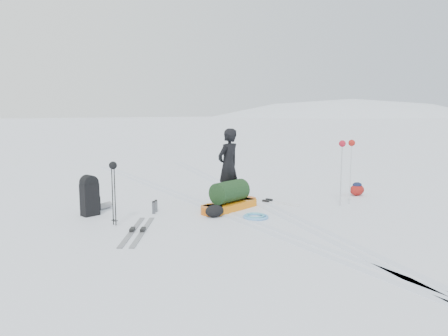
% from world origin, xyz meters
% --- Properties ---
extents(ground, '(200.00, 200.00, 0.00)m').
position_xyz_m(ground, '(0.00, 0.00, 0.00)').
color(ground, white).
rests_on(ground, ground).
extents(ski_tracks, '(3.38, 17.97, 0.01)m').
position_xyz_m(ski_tracks, '(0.61, 0.88, 0.00)').
color(ski_tracks, silver).
rests_on(ski_tracks, ground).
extents(skier, '(0.75, 0.63, 1.76)m').
position_xyz_m(skier, '(0.56, 1.05, 0.88)').
color(skier, black).
rests_on(skier, ground).
extents(pulk_sled, '(1.71, 1.05, 0.63)m').
position_xyz_m(pulk_sled, '(0.26, 0.43, 0.24)').
color(pulk_sled, orange).
rests_on(pulk_sled, ground).
extents(expedition_rucksack, '(0.78, 0.79, 0.86)m').
position_xyz_m(expedition_rucksack, '(-2.55, 1.33, 0.39)').
color(expedition_rucksack, black).
rests_on(expedition_rucksack, ground).
extents(ski_poles_black, '(0.15, 0.17, 1.23)m').
position_xyz_m(ski_poles_black, '(-2.33, 0.27, 1.01)').
color(ski_poles_black, black).
rests_on(ski_poles_black, ground).
extents(ski_poles_silver, '(0.48, 0.20, 1.51)m').
position_xyz_m(ski_poles_silver, '(2.82, -0.44, 1.26)').
color(ski_poles_silver, '#B7B9BE').
rests_on(ski_poles_silver, ground).
extents(touring_skis_grey, '(1.16, 1.85, 0.07)m').
position_xyz_m(touring_skis_grey, '(-2.08, -0.38, 0.02)').
color(touring_skis_grey, gray).
rests_on(touring_skis_grey, ground).
extents(touring_skis_white, '(0.99, 1.61, 0.06)m').
position_xyz_m(touring_skis_white, '(1.42, 0.67, 0.01)').
color(touring_skis_white, silver).
rests_on(touring_skis_white, ground).
extents(rope_coil, '(0.64, 0.64, 0.06)m').
position_xyz_m(rope_coil, '(0.36, -0.50, 0.03)').
color(rope_coil, '#5EA5E5').
rests_on(rope_coil, ground).
extents(small_daypack, '(0.45, 0.37, 0.34)m').
position_xyz_m(small_daypack, '(3.89, 0.26, 0.17)').
color(small_daypack, maroon).
rests_on(small_daypack, ground).
extents(thermos_pair, '(0.19, 0.26, 0.28)m').
position_xyz_m(thermos_pair, '(-1.32, 0.89, 0.13)').
color(thermos_pair, '#515358').
rests_on(thermos_pair, ground).
extents(stuff_sack, '(0.44, 0.35, 0.25)m').
position_xyz_m(stuff_sack, '(-0.35, -0.04, 0.13)').
color(stuff_sack, black).
rests_on(stuff_sack, ground).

